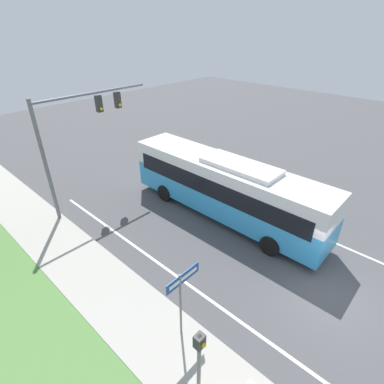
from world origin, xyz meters
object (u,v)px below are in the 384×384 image
object	(u,v)px
street_sign	(182,292)
signal_gantry	(77,129)
bus	(225,185)
pedestrian_signal	(199,356)

from	to	relation	value
street_sign	signal_gantry	bearing A→B (deg)	76.88
bus	signal_gantry	distance (m)	8.67
signal_gantry	pedestrian_signal	xyz separation A→B (m)	(-3.57, -12.11, -2.95)
signal_gantry	street_sign	world-z (taller)	signal_gantry
pedestrian_signal	street_sign	bearing A→B (deg)	57.28
street_sign	pedestrian_signal	bearing A→B (deg)	-122.72
signal_gantry	bus	bearing A→B (deg)	-54.82
bus	pedestrian_signal	bearing A→B (deg)	-146.70
signal_gantry	street_sign	size ratio (longest dim) A/B	2.32
bus	street_sign	world-z (taller)	bus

